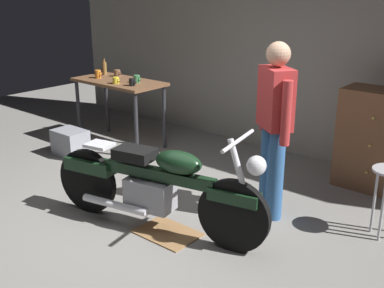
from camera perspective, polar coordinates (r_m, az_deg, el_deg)
ground_plane at (r=4.52m, az=-6.12°, el=-9.95°), size 12.00×12.00×0.00m
back_wall at (r=6.26m, az=12.55°, el=12.70°), size 8.00×0.12×3.10m
workbench at (r=6.62m, az=-8.68°, el=6.56°), size 1.30×0.64×0.90m
motorcycle at (r=4.30m, az=-4.33°, el=-4.79°), size 2.16×0.77×1.00m
person_standing at (r=4.49m, az=9.79°, el=2.47°), size 0.48×0.40×1.67m
wooden_dresser at (r=5.50m, az=21.27°, el=0.39°), size 0.80×0.47×1.10m
drip_tray at (r=4.41m, az=-2.94°, el=-10.52°), size 0.56×0.40×0.01m
storage_bin at (r=6.45m, az=-14.27°, el=0.16°), size 0.44×0.32×0.34m
mug_brown_stoneware at (r=6.88m, az=-8.89°, el=8.34°), size 0.12×0.09×0.09m
mug_yellow_tall at (r=6.38m, az=-9.05°, el=7.49°), size 0.11×0.08×0.09m
mug_green_speckled at (r=6.40m, az=-6.60°, el=7.71°), size 0.12×0.08×0.10m
mug_black_matte at (r=6.21m, az=-7.13°, el=7.32°), size 0.11×0.08×0.09m
mug_orange_travel at (r=6.79m, az=-11.12°, el=8.17°), size 0.12×0.08×0.11m
bottle at (r=7.03m, az=-10.39°, el=8.91°), size 0.06×0.06×0.24m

